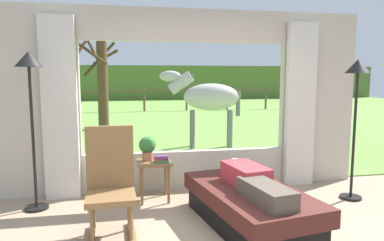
% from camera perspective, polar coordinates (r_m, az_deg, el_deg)
% --- Properties ---
extents(back_wall_with_window, '(5.20, 0.12, 2.55)m').
position_cam_1_polar(back_wall_with_window, '(5.03, -0.97, 2.89)').
color(back_wall_with_window, '#BCB29E').
rests_on(back_wall_with_window, ground_plane).
extents(curtain_panel_left, '(0.44, 0.10, 2.40)m').
position_cam_1_polar(curtain_panel_left, '(4.90, -20.57, 1.74)').
color(curtain_panel_left, beige).
rests_on(curtain_panel_left, ground_plane).
extents(curtain_panel_right, '(0.44, 0.10, 2.40)m').
position_cam_1_polar(curtain_panel_right, '(5.45, 17.11, 2.38)').
color(curtain_panel_right, beige).
rests_on(curtain_panel_right, ground_plane).
extents(outdoor_pasture_lawn, '(36.00, 21.68, 0.02)m').
position_cam_1_polar(outdoor_pasture_lawn, '(15.95, -7.56, 1.24)').
color(outdoor_pasture_lawn, olive).
rests_on(outdoor_pasture_lawn, ground_plane).
extents(distant_hill_ridge, '(36.00, 2.00, 2.40)m').
position_cam_1_polar(distant_hill_ridge, '(25.70, -8.81, 6.07)').
color(distant_hill_ridge, '#536E31').
rests_on(distant_hill_ridge, ground_plane).
extents(recliner_sofa, '(1.19, 1.83, 0.42)m').
position_cam_1_polar(recliner_sofa, '(4.00, 9.27, -13.48)').
color(recliner_sofa, black).
rests_on(recliner_sofa, ground_plane).
extents(reclining_person, '(0.44, 1.43, 0.22)m').
position_cam_1_polar(reclining_person, '(3.86, 9.61, -9.50)').
color(reclining_person, '#B23338').
rests_on(reclining_person, recliner_sofa).
extents(rocking_chair, '(0.50, 0.70, 1.12)m').
position_cam_1_polar(rocking_chair, '(3.71, -13.02, -9.88)').
color(rocking_chair, brown).
rests_on(rocking_chair, ground_plane).
extents(side_table, '(0.44, 0.44, 0.52)m').
position_cam_1_polar(side_table, '(4.68, -6.15, -7.69)').
color(side_table, brown).
rests_on(side_table, ground_plane).
extents(potted_plant, '(0.22, 0.22, 0.32)m').
position_cam_1_polar(potted_plant, '(4.68, -7.23, -4.25)').
color(potted_plant, '#9E6042').
rests_on(potted_plant, side_table).
extents(book_stack, '(0.20, 0.15, 0.08)m').
position_cam_1_polar(book_stack, '(4.60, -4.94, -6.22)').
color(book_stack, '#337247').
rests_on(book_stack, side_table).
extents(floor_lamp_left, '(0.32, 0.32, 1.91)m').
position_cam_1_polar(floor_lamp_left, '(4.59, -24.74, 5.55)').
color(floor_lamp_left, black).
rests_on(floor_lamp_left, ground_plane).
extents(floor_lamp_right, '(0.32, 0.32, 1.84)m').
position_cam_1_polar(floor_lamp_right, '(5.03, 25.10, 4.95)').
color(floor_lamp_right, black).
rests_on(floor_lamp_right, ground_plane).
extents(horse, '(1.82, 0.82, 1.73)m').
position_cam_1_polar(horse, '(7.89, 2.52, 3.72)').
color(horse, '#B2B2AD').
rests_on(horse, outdoor_pasture_lawn).
extents(pasture_tree, '(1.30, 1.52, 3.47)m').
position_cam_1_polar(pasture_tree, '(11.21, -14.42, 6.56)').
color(pasture_tree, '#4C3823').
rests_on(pasture_tree, outdoor_pasture_lawn).
extents(pasture_fence_line, '(16.10, 0.10, 1.10)m').
position_cam_1_polar(pasture_fence_line, '(16.58, -7.73, 4.01)').
color(pasture_fence_line, brown).
rests_on(pasture_fence_line, outdoor_pasture_lawn).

